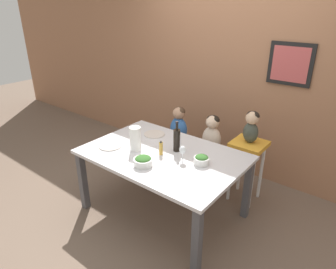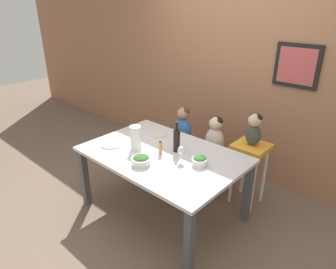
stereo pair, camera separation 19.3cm
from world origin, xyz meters
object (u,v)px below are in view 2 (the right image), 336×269
Objects in this scene: wine_bottle at (177,140)px; chair_right_highchair at (250,158)px; chair_far_center at (213,158)px; dinner_plate_front_left at (112,144)px; person_baby_right at (254,127)px; person_child_center at (215,135)px; salad_bowl_large at (141,160)px; chair_far_left at (182,146)px; paper_towel_roll at (136,138)px; dinner_plate_back_left at (157,134)px; salad_bowl_small at (200,161)px; wine_glass_near at (181,151)px; person_child_left at (183,125)px.

chair_right_highchair is at bearing 51.86° from wine_bottle.
chair_far_center is 1.92× the size of dinner_plate_front_left.
person_baby_right is at bearing 90.00° from chair_right_highchair.
salad_bowl_large is at bearing -95.76° from person_child_center.
paper_towel_roll is at bearing -83.30° from chair_far_left.
wine_bottle is 1.35× the size of dinner_plate_back_left.
person_child_center reaches higher than salad_bowl_small.
person_child_center is at bearing 84.24° from salad_bowl_large.
paper_towel_roll is at bearing 21.82° from dinner_plate_front_left.
wine_glass_near is at bearing -38.21° from wine_bottle.
person_child_left reaches higher than dinner_plate_front_left.
person_child_left is 1.15m from salad_bowl_large.
salad_bowl_small is at bearing -102.71° from chair_right_highchair.
person_child_center is at bearing 99.57° from wine_glass_near.
wine_glass_near reaches higher than chair_right_highchair.
chair_right_highchair is 1.56× the size of person_child_center.
salad_bowl_small is 0.61× the size of dinner_plate_back_left.
salad_bowl_small is (-0.16, -0.72, -0.16)m from person_baby_right.
salad_bowl_large is (0.28, -0.19, -0.08)m from paper_towel_roll.
chair_far_center is at bearing -179.80° from person_baby_right.
chair_far_center is at bearing 0.00° from chair_far_left.
wine_bottle is at bearing 29.80° from dinner_plate_front_left.
person_child_left is at bearing 90.42° from dinner_plate_back_left.
dinner_plate_front_left is (-0.66, -1.00, 0.03)m from person_child_center.
person_child_left is at bearing 80.56° from dinner_plate_front_left.
paper_towel_roll reaches higher than wine_glass_near.
person_baby_right reaches higher than chair_far_center.
dinner_plate_back_left is at bearing 153.96° from wine_glass_near.
wine_bottle is (0.45, -0.65, 0.16)m from person_child_left.
dinner_plate_front_left is at bearing -138.34° from chair_right_highchair.
dinner_plate_front_left reaches higher than chair_far_left.
chair_far_left is 0.98m from chair_right_highchair.
paper_towel_roll is at bearing -166.00° from salad_bowl_small.
paper_towel_roll is (-0.35, -0.25, -0.00)m from wine_bottle.
salad_bowl_small is 0.83m from dinner_plate_back_left.
wine_bottle is at bearing 35.30° from paper_towel_roll.
salad_bowl_large is at bearing -129.06° from wine_glass_near.
paper_towel_roll is at bearing 145.78° from salad_bowl_large.
salad_bowl_large is (0.38, -1.08, 0.38)m from chair_far_left.
salad_bowl_small is (-0.16, -0.72, 0.20)m from chair_right_highchair.
wine_glass_near is 0.39m from salad_bowl_large.
person_child_center is 0.69m from dinner_plate_back_left.
salad_bowl_large is at bearing -8.13° from dinner_plate_front_left.
salad_bowl_large is (-0.11, -1.08, 0.38)m from chair_far_center.
paper_towel_roll is (-0.86, -0.90, -0.08)m from person_baby_right.
chair_far_center is (0.49, 0.00, 0.00)m from chair_far_left.
wine_glass_near is 0.67× the size of dinner_plate_front_left.
person_baby_right is 1.97× the size of salad_bowl_large.
person_child_center is 3.17× the size of salad_bowl_small.
chair_right_highchair is at bearing 41.66° from dinner_plate_front_left.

